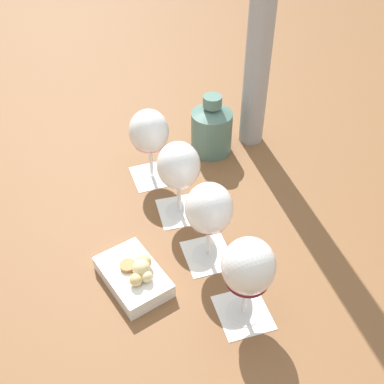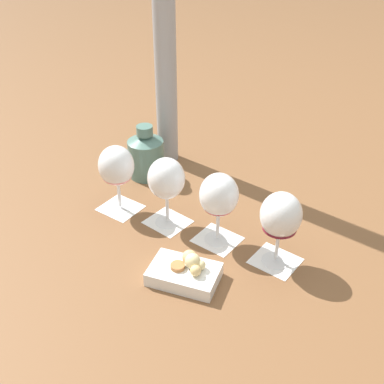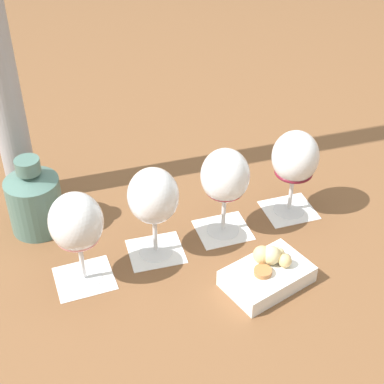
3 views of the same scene
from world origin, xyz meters
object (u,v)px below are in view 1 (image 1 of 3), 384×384
Objects in this scene: wine_glass_0 at (149,134)px; wine_glass_3 at (248,269)px; ceramic_vase at (212,128)px; wine_glass_2 at (209,211)px; snack_dish at (135,275)px; wine_glass_1 at (179,168)px.

wine_glass_3 is at bearing 42.95° from wine_glass_0.
ceramic_vase is at bearing -157.93° from wine_glass_3.
wine_glass_2 and wine_glass_3 have the same top height.
wine_glass_3 is (0.12, 0.10, 0.00)m from wine_glass_2.
wine_glass_3 reaches higher than snack_dish.
snack_dish is (0.22, -0.02, -0.10)m from wine_glass_1.
wine_glass_2 is 1.15× the size of ceramic_vase.
wine_glass_0 is 0.19m from ceramic_vase.
wine_glass_1 is 0.24m from snack_dish.
wine_glass_1 is (0.10, 0.11, -0.00)m from wine_glass_0.
ceramic_vase is at bearing -165.67° from wine_glass_2.
ceramic_vase is 0.47m from snack_dish.
wine_glass_0 is 1.00× the size of wine_glass_1.
wine_glass_1 and wine_glass_2 have the same top height.
wine_glass_2 reaches higher than snack_dish.
snack_dish is at bearing -5.19° from wine_glass_1.
snack_dish is (-0.01, -0.22, -0.10)m from wine_glass_3.
snack_dish is at bearing -3.12° from ceramic_vase.
wine_glass_3 is at bearing 41.37° from wine_glass_1.
wine_glass_2 is at bearing -139.12° from wine_glass_3.
wine_glass_2 is 1.03× the size of snack_dish.
wine_glass_2 is at bearing 133.21° from snack_dish.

